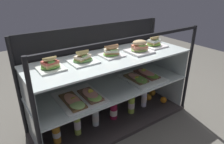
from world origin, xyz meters
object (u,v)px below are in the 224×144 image
(open_sandwich_tray_far_right, at_px, (81,98))
(orange_fruit_rolled_forward, at_px, (152,93))
(juice_bottle_tucked_behind, at_px, (95,116))
(open_sandwich_tray_near_right_corner, at_px, (143,77))
(juice_bottle_back_left, at_px, (131,105))
(plated_roll_sandwich_left_of_center, at_px, (83,57))
(orange_fruit_beside_bottles, at_px, (148,97))
(juice_bottle_near_post, at_px, (144,98))
(plated_roll_sandwich_mid_left, at_px, (50,64))
(plated_roll_sandwich_far_right, at_px, (111,51))
(juice_bottle_front_left_end, at_px, (114,110))
(juice_bottle_back_right, at_px, (77,123))
(juice_bottle_front_fourth, at_px, (56,134))
(plated_roll_sandwich_far_left, at_px, (139,48))
(orange_fruit_near_left_post, at_px, (164,100))
(plated_roll_sandwich_near_left_corner, at_px, (154,43))

(open_sandwich_tray_far_right, relative_size, orange_fruit_rolled_forward, 5.21)
(orange_fruit_rolled_forward, bearing_deg, juice_bottle_tucked_behind, -174.07)
(open_sandwich_tray_near_right_corner, bearing_deg, juice_bottle_tucked_behind, 175.49)
(open_sandwich_tray_near_right_corner, height_order, juice_bottle_back_left, open_sandwich_tray_near_right_corner)
(plated_roll_sandwich_left_of_center, height_order, orange_fruit_beside_bottles, plated_roll_sandwich_left_of_center)
(juice_bottle_near_post, bearing_deg, plated_roll_sandwich_mid_left, 176.91)
(plated_roll_sandwich_far_right, distance_m, juice_bottle_front_left_end, 0.58)
(juice_bottle_back_right, bearing_deg, juice_bottle_front_fourth, 178.34)
(plated_roll_sandwich_far_left, bearing_deg, juice_bottle_back_right, 178.15)
(juice_bottle_front_fourth, distance_m, orange_fruit_rolled_forward, 1.18)
(juice_bottle_front_left_end, distance_m, juice_bottle_back_left, 0.20)
(plated_roll_sandwich_far_right, xyz_separation_m, orange_fruit_near_left_post, (0.60, -0.12, -0.63))
(plated_roll_sandwich_far_left, bearing_deg, orange_fruit_rolled_forward, 19.05)
(juice_bottle_near_post, bearing_deg, juice_bottle_tucked_behind, 178.03)
(juice_bottle_front_left_end, height_order, orange_fruit_near_left_post, juice_bottle_front_left_end)
(juice_bottle_back_right, relative_size, juice_bottle_back_left, 1.11)
(juice_bottle_near_post, distance_m, orange_fruit_near_left_post, 0.24)
(open_sandwich_tray_near_right_corner, bearing_deg, plated_roll_sandwich_far_left, 177.97)
(plated_roll_sandwich_mid_left, distance_m, juice_bottle_front_fourth, 0.58)
(orange_fruit_near_left_post, height_order, orange_fruit_rolled_forward, orange_fruit_rolled_forward)
(juice_bottle_near_post, xyz_separation_m, orange_fruit_near_left_post, (0.22, -0.08, -0.06))
(plated_roll_sandwich_far_left, distance_m, juice_bottle_back_right, 0.84)
(juice_bottle_front_fourth, bearing_deg, plated_roll_sandwich_mid_left, 48.90)
(juice_bottle_back_right, xyz_separation_m, juice_bottle_back_left, (0.57, -0.02, -0.02))
(plated_roll_sandwich_mid_left, distance_m, juice_bottle_back_right, 0.57)
(plated_roll_sandwich_far_right, distance_m, juice_bottle_tucked_behind, 0.60)
(plated_roll_sandwich_far_right, relative_size, juice_bottle_back_left, 0.79)
(open_sandwich_tray_far_right, xyz_separation_m, juice_bottle_back_right, (-0.04, 0.04, -0.25))
(juice_bottle_tucked_behind, bearing_deg, plated_roll_sandwich_far_right, 6.84)
(juice_bottle_front_left_end, relative_size, orange_fruit_rolled_forward, 2.90)
(plated_roll_sandwich_mid_left, height_order, juice_bottle_back_left, plated_roll_sandwich_mid_left)
(plated_roll_sandwich_left_of_center, distance_m, plated_roll_sandwich_far_left, 0.53)
(plated_roll_sandwich_near_left_corner, distance_m, open_sandwich_tray_far_right, 0.90)
(open_sandwich_tray_far_right, bearing_deg, plated_roll_sandwich_far_left, 1.66)
(juice_bottle_back_left, bearing_deg, orange_fruit_rolled_forward, 15.93)
(plated_roll_sandwich_far_left, height_order, juice_bottle_near_post, plated_roll_sandwich_far_left)
(plated_roll_sandwich_mid_left, height_order, plated_roll_sandwich_far_left, plated_roll_sandwich_far_left)
(open_sandwich_tray_far_right, relative_size, juice_bottle_front_left_end, 1.80)
(plated_roll_sandwich_left_of_center, xyz_separation_m, juice_bottle_front_left_end, (0.27, -0.04, -0.58))
(juice_bottle_front_fourth, bearing_deg, juice_bottle_back_left, -1.71)
(plated_roll_sandwich_far_left, bearing_deg, open_sandwich_tray_far_right, -178.34)
(plated_roll_sandwich_far_left, distance_m, juice_bottle_front_fourth, 1.00)
(orange_fruit_near_left_post, bearing_deg, juice_bottle_front_left_end, 171.98)
(orange_fruit_rolled_forward, bearing_deg, open_sandwich_tray_far_right, -171.70)
(open_sandwich_tray_near_right_corner, bearing_deg, juice_bottle_front_left_end, 174.80)
(plated_roll_sandwich_far_left, height_order, open_sandwich_tray_near_right_corner, plated_roll_sandwich_far_left)
(juice_bottle_front_fourth, bearing_deg, plated_roll_sandwich_left_of_center, 7.83)
(juice_bottle_back_left, relative_size, juice_bottle_near_post, 0.97)
(plated_roll_sandwich_near_left_corner, relative_size, juice_bottle_near_post, 0.87)
(plated_roll_sandwich_mid_left, height_order, juice_bottle_tucked_behind, plated_roll_sandwich_mid_left)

